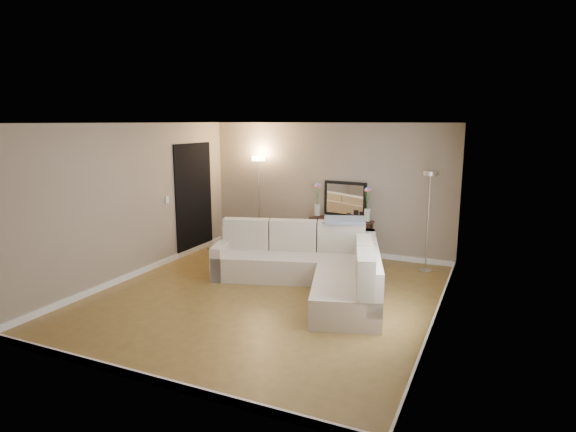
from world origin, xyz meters
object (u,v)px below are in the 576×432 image
at_px(floor_lamp_lit, 259,184).
at_px(floor_lamp_unlit, 429,201).
at_px(sectional_sofa, 313,265).
at_px(console_table, 337,235).

bearing_deg(floor_lamp_lit, floor_lamp_unlit, -5.39).
bearing_deg(sectional_sofa, console_table, 96.49).
relative_size(sectional_sofa, floor_lamp_unlit, 1.86).
relative_size(floor_lamp_lit, floor_lamp_unlit, 1.07).
distance_m(sectional_sofa, floor_lamp_unlit, 2.36).
xyz_separation_m(floor_lamp_lit, floor_lamp_unlit, (3.49, -0.33, -0.08)).
xyz_separation_m(sectional_sofa, floor_lamp_lit, (-1.95, 1.86, 1.00)).
xyz_separation_m(sectional_sofa, floor_lamp_unlit, (1.54, 1.53, 0.91)).
relative_size(sectional_sofa, floor_lamp_lit, 1.75).
xyz_separation_m(sectional_sofa, console_table, (-0.21, 1.82, 0.08)).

